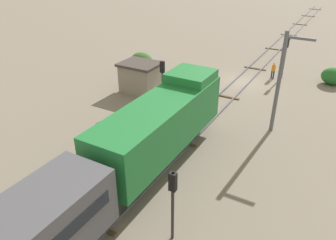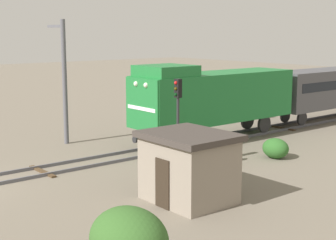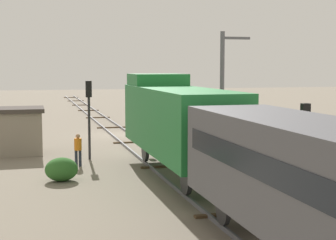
{
  "view_description": "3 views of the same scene",
  "coord_description": "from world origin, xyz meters",
  "px_view_note": "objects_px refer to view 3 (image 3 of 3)",
  "views": [
    {
      "loc": [
        -8.84,
        30.52,
        12.06
      ],
      "look_at": [
        -0.03,
        15.11,
        2.61
      ],
      "focal_mm": 35.0,
      "sensor_mm": 36.0,
      "label": 1
    },
    {
      "loc": [
        22.04,
        -5.91,
        6.61
      ],
      "look_at": [
        -0.75,
        12.75,
        1.51
      ],
      "focal_mm": 55.0,
      "sensor_mm": 36.0,
      "label": 2
    },
    {
      "loc": [
        6.46,
        38.39,
        5.12
      ],
      "look_at": [
        -0.18,
        13.48,
        2.46
      ],
      "focal_mm": 55.0,
      "sensor_mm": 36.0,
      "label": 3
    }
  ],
  "objects_px": {
    "worker_by_signal": "(78,147)",
    "catenary_mast": "(223,87)",
    "traffic_signal_far": "(305,133)",
    "relay_hut": "(14,131)",
    "locomotive": "(176,118)",
    "worker_near_track": "(144,118)",
    "traffic_signal_mid": "(89,105)",
    "traffic_signal_near": "(152,94)"
  },
  "relations": [
    {
      "from": "locomotive",
      "to": "relay_hut",
      "type": "height_order",
      "value": "locomotive"
    },
    {
      "from": "locomotive",
      "to": "catenary_mast",
      "type": "height_order",
      "value": "catenary_mast"
    },
    {
      "from": "traffic_signal_near",
      "to": "traffic_signal_mid",
      "type": "height_order",
      "value": "traffic_signal_mid"
    },
    {
      "from": "worker_near_track",
      "to": "relay_hut",
      "type": "distance_m",
      "value": 13.63
    },
    {
      "from": "traffic_signal_mid",
      "to": "worker_by_signal",
      "type": "relative_size",
      "value": 2.57
    },
    {
      "from": "traffic_signal_mid",
      "to": "worker_by_signal",
      "type": "height_order",
      "value": "traffic_signal_mid"
    },
    {
      "from": "worker_by_signal",
      "to": "relay_hut",
      "type": "distance_m",
      "value": 5.88
    },
    {
      "from": "traffic_signal_near",
      "to": "traffic_signal_far",
      "type": "relative_size",
      "value": 1.1
    },
    {
      "from": "catenary_mast",
      "to": "relay_hut",
      "type": "xyz_separation_m",
      "value": [
        12.57,
        -1.37,
        -2.5
      ]
    },
    {
      "from": "catenary_mast",
      "to": "traffic_signal_far",
      "type": "bearing_deg",
      "value": 83.31
    },
    {
      "from": "locomotive",
      "to": "worker_near_track",
      "type": "relative_size",
      "value": 6.82
    },
    {
      "from": "traffic_signal_mid",
      "to": "worker_near_track",
      "type": "bearing_deg",
      "value": -115.27
    },
    {
      "from": "locomotive",
      "to": "traffic_signal_mid",
      "type": "relative_size",
      "value": 2.66
    },
    {
      "from": "traffic_signal_mid",
      "to": "traffic_signal_far",
      "type": "xyz_separation_m",
      "value": [
        -7.0,
        10.96,
        -0.41
      ]
    },
    {
      "from": "locomotive",
      "to": "catenary_mast",
      "type": "distance_m",
      "value": 8.9
    },
    {
      "from": "worker_near_track",
      "to": "worker_by_signal",
      "type": "relative_size",
      "value": 1.0
    },
    {
      "from": "catenary_mast",
      "to": "traffic_signal_mid",
      "type": "bearing_deg",
      "value": 10.38
    },
    {
      "from": "worker_near_track",
      "to": "catenary_mast",
      "type": "distance_m",
      "value": 11.43
    },
    {
      "from": "traffic_signal_far",
      "to": "worker_near_track",
      "type": "xyz_separation_m",
      "value": [
        1.2,
        -23.24,
        -1.62
      ]
    },
    {
      "from": "locomotive",
      "to": "traffic_signal_far",
      "type": "xyz_separation_m",
      "value": [
        -3.6,
        5.28,
        -0.15
      ]
    },
    {
      "from": "catenary_mast",
      "to": "relay_hut",
      "type": "relative_size",
      "value": 2.09
    },
    {
      "from": "traffic_signal_mid",
      "to": "relay_hut",
      "type": "bearing_deg",
      "value": -35.5
    },
    {
      "from": "relay_hut",
      "to": "catenary_mast",
      "type": "bearing_deg",
      "value": 173.76
    },
    {
      "from": "traffic_signal_near",
      "to": "worker_by_signal",
      "type": "distance_m",
      "value": 16.71
    },
    {
      "from": "traffic_signal_near",
      "to": "traffic_signal_mid",
      "type": "relative_size",
      "value": 0.95
    },
    {
      "from": "worker_by_signal",
      "to": "worker_near_track",
      "type": "bearing_deg",
      "value": 138.35
    },
    {
      "from": "locomotive",
      "to": "traffic_signal_mid",
      "type": "height_order",
      "value": "locomotive"
    },
    {
      "from": "locomotive",
      "to": "worker_near_track",
      "type": "distance_m",
      "value": 18.21
    },
    {
      "from": "traffic_signal_far",
      "to": "catenary_mast",
      "type": "height_order",
      "value": "catenary_mast"
    },
    {
      "from": "worker_near_track",
      "to": "catenary_mast",
      "type": "bearing_deg",
      "value": -8.11
    },
    {
      "from": "traffic_signal_far",
      "to": "relay_hut",
      "type": "xyz_separation_m",
      "value": [
        11.1,
        -13.88,
        -1.23
      ]
    },
    {
      "from": "locomotive",
      "to": "relay_hut",
      "type": "xyz_separation_m",
      "value": [
        7.5,
        -8.6,
        -1.38
      ]
    },
    {
      "from": "traffic_signal_near",
      "to": "locomotive",
      "type": "bearing_deg",
      "value": 80.25
    },
    {
      "from": "traffic_signal_mid",
      "to": "worker_near_track",
      "type": "relative_size",
      "value": 2.57
    },
    {
      "from": "traffic_signal_near",
      "to": "worker_near_track",
      "type": "height_order",
      "value": "traffic_signal_near"
    },
    {
      "from": "traffic_signal_far",
      "to": "relay_hut",
      "type": "distance_m",
      "value": 17.82
    },
    {
      "from": "locomotive",
      "to": "traffic_signal_near",
      "type": "distance_m",
      "value": 18.89
    },
    {
      "from": "worker_near_track",
      "to": "relay_hut",
      "type": "relative_size",
      "value": 0.49
    },
    {
      "from": "worker_by_signal",
      "to": "catenary_mast",
      "type": "bearing_deg",
      "value": 93.81
    },
    {
      "from": "traffic_signal_mid",
      "to": "catenary_mast",
      "type": "xyz_separation_m",
      "value": [
        -8.47,
        -1.55,
        0.87
      ]
    },
    {
      "from": "traffic_signal_mid",
      "to": "relay_hut",
      "type": "distance_m",
      "value": 5.29
    },
    {
      "from": "traffic_signal_mid",
      "to": "catenary_mast",
      "type": "height_order",
      "value": "catenary_mast"
    }
  ]
}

